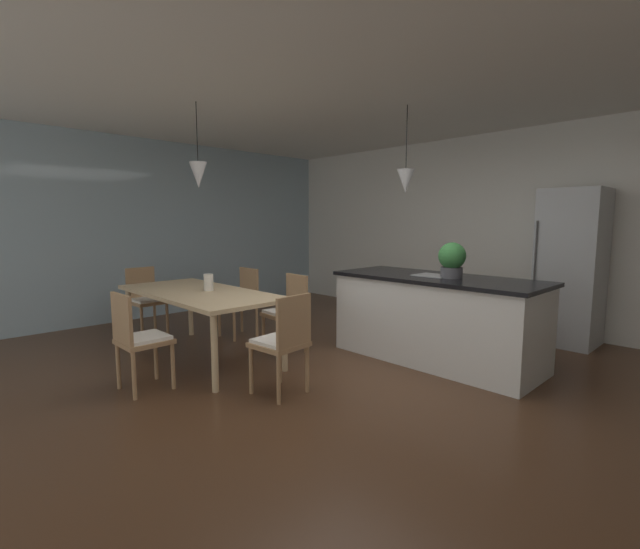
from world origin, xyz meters
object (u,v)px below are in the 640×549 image
(kitchen_island, at_px, (436,318))
(refrigerator, at_px, (571,268))
(dining_table, at_px, (199,297))
(chair_far_right, at_px, (288,310))
(potted_plant_on_island, at_px, (452,259))
(vase_on_dining_table, at_px, (209,282))
(chair_window_end, at_px, (146,298))
(chair_near_right, at_px, (138,337))
(chair_kitchen_end, at_px, (283,340))
(chair_far_left, at_px, (241,299))

(kitchen_island, bearing_deg, refrigerator, 65.90)
(dining_table, height_order, chair_far_right, chair_far_right)
(refrigerator, distance_m, potted_plant_on_island, 1.82)
(potted_plant_on_island, relative_size, vase_on_dining_table, 2.01)
(chair_window_end, distance_m, kitchen_island, 3.66)
(chair_near_right, xyz_separation_m, refrigerator, (2.10, 4.30, 0.45))
(chair_kitchen_end, xyz_separation_m, refrigerator, (1.17, 3.46, 0.45))
(chair_far_right, bearing_deg, vase_on_dining_table, -119.25)
(chair_near_right, xyz_separation_m, kitchen_island, (1.34, 2.59, -0.01))
(dining_table, bearing_deg, kitchen_island, 44.10)
(chair_kitchen_end, xyz_separation_m, kitchen_island, (0.40, 1.75, -0.01))
(chair_window_end, bearing_deg, refrigerator, 41.04)
(chair_far_left, bearing_deg, potted_plant_on_island, 20.54)
(chair_near_right, height_order, vase_on_dining_table, vase_on_dining_table)
(dining_table, relative_size, refrigerator, 1.12)
(refrigerator, bearing_deg, chair_far_right, -128.70)
(vase_on_dining_table, bearing_deg, chair_kitchen_end, -3.59)
(chair_near_right, height_order, refrigerator, refrigerator)
(chair_kitchen_end, bearing_deg, chair_near_right, -138.11)
(refrigerator, height_order, potted_plant_on_island, refrigerator)
(chair_far_left, relative_size, chair_near_right, 1.00)
(potted_plant_on_island, bearing_deg, chair_far_right, -148.67)
(chair_window_end, xyz_separation_m, refrigerator, (3.98, 3.46, 0.45))
(chair_window_end, height_order, chair_far_right, same)
(chair_window_end, distance_m, chair_far_left, 1.26)
(chair_far_right, bearing_deg, refrigerator, 51.30)
(kitchen_island, height_order, refrigerator, refrigerator)
(chair_far_left, bearing_deg, chair_near_right, -60.87)
(dining_table, relative_size, chair_far_right, 2.38)
(chair_window_end, relative_size, chair_kitchen_end, 1.00)
(kitchen_island, bearing_deg, chair_kitchen_end, -102.92)
(chair_far_right, relative_size, kitchen_island, 0.40)
(chair_far_left, distance_m, refrigerator, 4.04)
(dining_table, xyz_separation_m, vase_on_dining_table, (0.05, 0.09, 0.15))
(chair_near_right, xyz_separation_m, potted_plant_on_island, (1.50, 2.59, 0.62))
(chair_kitchen_end, relative_size, chair_far_right, 1.00)
(potted_plant_on_island, bearing_deg, dining_table, -138.37)
(dining_table, distance_m, chair_far_left, 0.98)
(kitchen_island, bearing_deg, chair_far_left, -158.11)
(kitchen_island, height_order, potted_plant_on_island, potted_plant_on_island)
(chair_far_right, xyz_separation_m, chair_near_right, (-0.00, -1.68, 0.00))
(chair_far_left, distance_m, potted_plant_on_island, 2.67)
(chair_near_right, relative_size, potted_plant_on_island, 2.41)
(chair_near_right, distance_m, refrigerator, 4.81)
(chair_far_left, xyz_separation_m, kitchen_island, (2.27, 0.91, -0.01))
(chair_far_right, xyz_separation_m, vase_on_dining_table, (-0.42, -0.75, 0.35))
(chair_kitchen_end, height_order, chair_near_right, same)
(dining_table, relative_size, chair_near_right, 2.38)
(chair_near_right, height_order, kitchen_island, kitchen_island)
(chair_kitchen_end, xyz_separation_m, chair_far_right, (-0.94, 0.83, 0.00))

